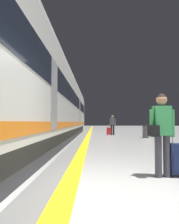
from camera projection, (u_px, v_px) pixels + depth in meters
ground_plane at (123, 190)px, 3.43m from camera, size 120.00×120.00×0.00m
safety_line_strip at (87, 139)px, 13.44m from camera, size 0.36×80.00×0.01m
tactile_edge_band at (81, 139)px, 13.45m from camera, size 0.68×80.00×0.01m
high_speed_train at (44, 96)px, 11.08m from camera, size 2.94×32.05×4.97m
traveller_foreground at (161, 128)px, 4.26m from camera, size 0.55×0.33×1.69m
rolling_suitcase_foreground at (179, 159)px, 4.27m from camera, size 0.38×0.24×1.06m
passenger_near at (112, 123)px, 17.96m from camera, size 0.54×0.23×1.73m
suitcase_near at (109, 131)px, 17.81m from camera, size 0.38×0.24×1.03m
waste_bin at (146, 131)px, 14.55m from camera, size 0.46×0.46×0.91m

